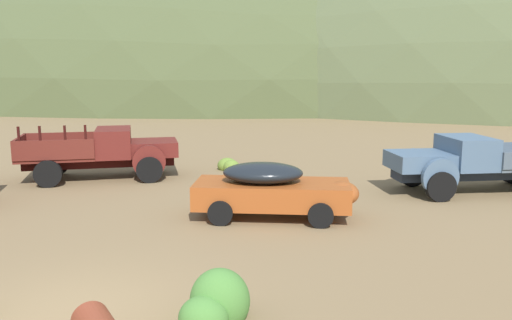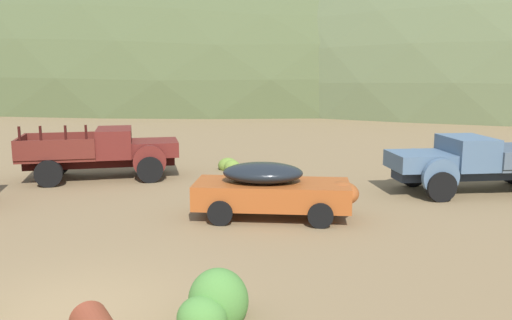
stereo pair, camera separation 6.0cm
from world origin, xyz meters
name	(u,v)px [view 2 (the right image)]	position (x,y,z in m)	size (l,w,h in m)	color
ground_plane	(73,314)	(0.00, 0.00, 0.00)	(300.00, 300.00, 0.00)	olive
hill_far_left	(211,92)	(-13.05, 76.92, 0.00)	(115.56, 87.71, 46.19)	#4C5633
truck_oxblood	(112,152)	(-3.58, 11.09, 1.00)	(6.09, 3.94, 2.16)	black
car_oxide_orange	(277,189)	(3.02, 6.39, 0.81)	(4.61, 2.04, 1.57)	#A34C1E
truck_chalk_blue	(468,163)	(9.16, 10.21, 0.99)	(6.55, 3.59, 1.89)	#262D39
bush_near_barrel	(230,166)	(0.57, 13.10, 0.17)	(0.96, 0.97, 0.63)	olive
bush_between_trucks	(214,306)	(2.47, 0.03, 0.28)	(1.12, 1.27, 1.13)	#4C8438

